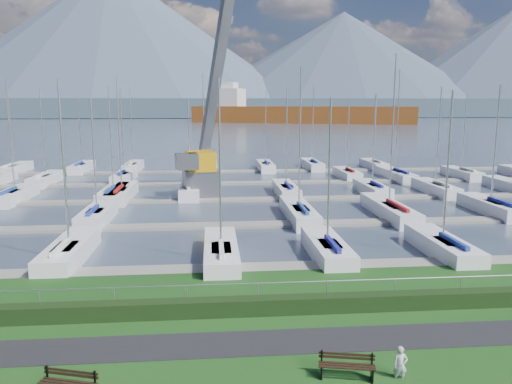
{
  "coord_description": "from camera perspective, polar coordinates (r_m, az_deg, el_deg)",
  "views": [
    {
      "loc": [
        -2.86,
        -20.06,
        8.71
      ],
      "look_at": [
        0.0,
        12.0,
        3.0
      ],
      "focal_mm": 35.0,
      "sensor_mm": 36.0,
      "label": 1
    }
  ],
  "objects": [
    {
      "name": "person",
      "position": [
        17.45,
        16.2,
        -18.01
      ],
      "size": [
        0.47,
        0.33,
        1.23
      ],
      "primitive_type": "imported",
      "rotation": [
        0.0,
        0.0,
        -0.09
      ],
      "color": "#B8B9C0",
      "rests_on": "grass"
    },
    {
      "name": "fence",
      "position": [
        21.61,
        2.87,
        -10.29
      ],
      "size": [
        80.0,
        0.04,
        0.04
      ],
      "primitive_type": "cylinder",
      "rotation": [
        0.0,
        1.57,
        0.0
      ],
      "color": "#989AA0",
      "rests_on": "grass"
    },
    {
      "name": "hedge",
      "position": [
        21.56,
        3.0,
        -12.77
      ],
      "size": [
        80.0,
        0.7,
        0.7
      ],
      "primitive_type": "cube",
      "color": "black",
      "rests_on": "grass"
    },
    {
      "name": "foothill",
      "position": [
        350.09,
        -4.69,
        9.58
      ],
      "size": [
        900.0,
        80.0,
        12.0
      ],
      "primitive_type": "cube",
      "color": "#3D4E5A",
      "rests_on": "water"
    },
    {
      "name": "bench_right",
      "position": [
        17.18,
        10.33,
        -18.97
      ],
      "size": [
        1.85,
        0.79,
        0.85
      ],
      "rotation": [
        0.0,
        0.0,
        -0.21
      ],
      "color": "black",
      "rests_on": "grass"
    },
    {
      "name": "docks",
      "position": [
        47.01,
        -1.52,
        -0.9
      ],
      "size": [
        90.0,
        41.6,
        0.25
      ],
      "color": "slate",
      "rests_on": "water"
    },
    {
      "name": "crane",
      "position": [
        49.27,
        -5.87,
        6.07
      ],
      "size": [
        6.45,
        13.21,
        22.35
      ],
      "rotation": [
        0.0,
        0.0,
        0.16
      ],
      "color": "slate",
      "rests_on": "water"
    },
    {
      "name": "cargo_ship_mid",
      "position": [
        239.86,
        4.16,
        8.79
      ],
      "size": [
        103.98,
        55.4,
        21.5
      ],
      "rotation": [
        0.0,
        0.0,
        -0.38
      ],
      "color": "brown",
      "rests_on": "water"
    },
    {
      "name": "path",
      "position": [
        19.37,
        4.12,
        -16.66
      ],
      "size": [
        160.0,
        2.0,
        0.04
      ],
      "primitive_type": "cube",
      "color": "black",
      "rests_on": "grass"
    },
    {
      "name": "bench_left",
      "position": [
        17.01,
        -20.62,
        -19.81
      ],
      "size": [
        1.84,
        0.92,
        0.85
      ],
      "rotation": [
        0.0,
        0.0,
        -0.29
      ],
      "color": "black",
      "rests_on": "grass"
    },
    {
      "name": "sailboat_fleet",
      "position": [
        48.76,
        -2.7,
        6.04
      ],
      "size": [
        75.47,
        49.58,
        13.24
      ],
      "color": "#1F459D",
      "rests_on": "water"
    },
    {
      "name": "mountains",
      "position": [
        426.5,
        -3.84,
        15.14
      ],
      "size": [
        1190.0,
        360.0,
        115.0
      ],
      "color": "#3C4557",
      "rests_on": "water"
    },
    {
      "name": "water",
      "position": [
        280.23,
        -4.55,
        8.16
      ],
      "size": [
        800.0,
        540.0,
        0.2
      ],
      "primitive_type": "cube",
      "color": "#3F4A5D"
    }
  ]
}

